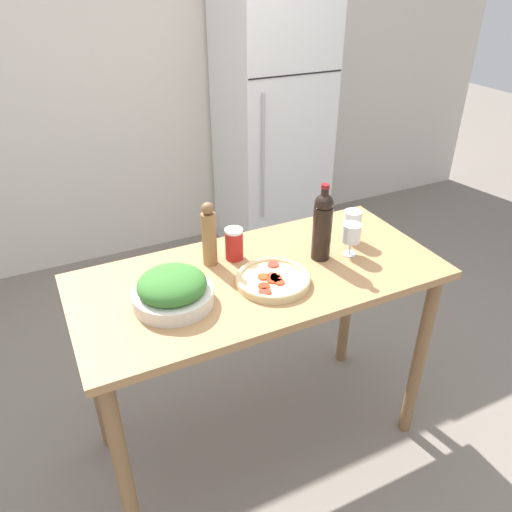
{
  "coord_description": "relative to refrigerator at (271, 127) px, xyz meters",
  "views": [
    {
      "loc": [
        -0.72,
        -1.46,
        1.98
      ],
      "look_at": [
        0.0,
        0.03,
        0.99
      ],
      "focal_mm": 35.0,
      "sensor_mm": 36.0,
      "label": 1
    }
  ],
  "objects": [
    {
      "name": "salt_canister",
      "position": [
        -0.97,
        -1.54,
        0.06
      ],
      "size": [
        0.07,
        0.07,
        0.13
      ],
      "color": "#B2231E",
      "rests_on": "prep_counter"
    },
    {
      "name": "wine_glass_near",
      "position": [
        -0.53,
        -1.72,
        0.08
      ],
      "size": [
        0.08,
        0.08,
        0.14
      ],
      "color": "silver",
      "rests_on": "prep_counter"
    },
    {
      "name": "wine_glass_far",
      "position": [
        -0.46,
        -1.62,
        0.08
      ],
      "size": [
        0.08,
        0.08,
        0.14
      ],
      "color": "silver",
      "rests_on": "prep_counter"
    },
    {
      "name": "wall_back",
      "position": [
        -0.93,
        0.38,
        0.36
      ],
      "size": [
        6.4,
        0.08,
        2.6
      ],
      "color": "silver",
      "rests_on": "ground_plane"
    },
    {
      "name": "prep_counter",
      "position": [
        -0.93,
        -1.69,
        -0.15
      ],
      "size": [
        1.44,
        0.67,
        0.93
      ],
      "color": "#A87A4C",
      "rests_on": "ground_plane"
    },
    {
      "name": "wine_bottle",
      "position": [
        -0.65,
        -1.69,
        0.14
      ],
      "size": [
        0.08,
        0.08,
        0.32
      ],
      "color": "black",
      "rests_on": "prep_counter"
    },
    {
      "name": "pepper_mill",
      "position": [
        -1.07,
        -1.54,
        0.12
      ],
      "size": [
        0.06,
        0.06,
        0.27
      ],
      "color": "olive",
      "rests_on": "prep_counter"
    },
    {
      "name": "ground_plane",
      "position": [
        -0.93,
        -1.69,
        -0.94
      ],
      "size": [
        14.0,
        14.0,
        0.0
      ],
      "primitive_type": "plane",
      "color": "slate"
    },
    {
      "name": "refrigerator",
      "position": [
        0.0,
        0.0,
        0.0
      ],
      "size": [
        0.68,
        0.68,
        1.88
      ],
      "color": "white",
      "rests_on": "ground_plane"
    },
    {
      "name": "salad_bowl",
      "position": [
        -1.29,
        -1.73,
        0.05
      ],
      "size": [
        0.29,
        0.29,
        0.13
      ],
      "color": "silver",
      "rests_on": "prep_counter"
    },
    {
      "name": "homemade_pizza",
      "position": [
        -0.91,
        -1.77,
        0.01
      ],
      "size": [
        0.28,
        0.28,
        0.03
      ],
      "color": "#DBC189",
      "rests_on": "prep_counter"
    }
  ]
}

